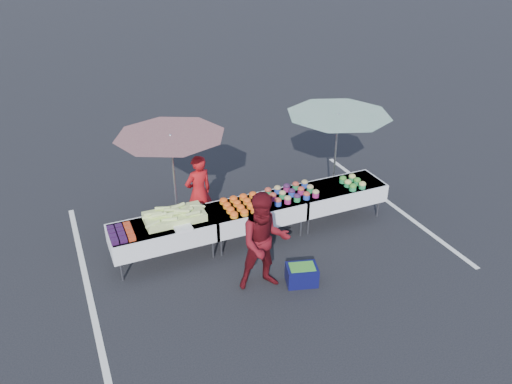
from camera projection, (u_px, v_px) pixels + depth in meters
name	position (u px, v px, depth m)	size (l,w,h in m)	color
ground	(256.00, 237.00, 9.70)	(80.00, 80.00, 0.00)	black
stripe_left	(86.00, 279.00, 8.57)	(0.10, 5.00, 0.00)	silver
stripe_right	(391.00, 204.00, 10.82)	(0.10, 5.00, 0.00)	silver
table_left	(163.00, 232.00, 8.78)	(1.86, 0.81, 0.75)	white
table_center	(256.00, 211.00, 9.42)	(1.86, 0.81, 0.75)	white
table_right	(338.00, 193.00, 10.05)	(1.86, 0.81, 0.75)	white
berry_punnets	(121.00, 233.00, 8.39)	(0.40, 0.54, 0.08)	black
corn_pile	(174.00, 216.00, 8.78)	(1.16, 0.57, 0.26)	#ACDA6F
plastic_bags	(183.00, 228.00, 8.56)	(0.30, 0.25, 0.05)	white
carrot_bowls	(244.00, 204.00, 9.22)	(0.75, 0.69, 0.11)	orange
potato_cups	(292.00, 192.00, 9.56)	(0.94, 0.58, 0.16)	#2743B7
bean_baskets	(352.00, 182.00, 9.94)	(0.36, 0.50, 0.15)	#238D4A
vendor	(199.00, 193.00, 9.66)	(0.57, 0.37, 1.56)	#B31418
customer	(264.00, 242.00, 8.01)	(0.85, 0.66, 1.75)	#590D14
umbrella_left	(171.00, 144.00, 8.97)	(2.13, 2.13, 2.07)	black
umbrella_right	(338.00, 123.00, 9.77)	(2.15, 2.15, 2.12)	black
storage_bin	(302.00, 274.00, 8.40)	(0.60, 0.50, 0.34)	#0D0E42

